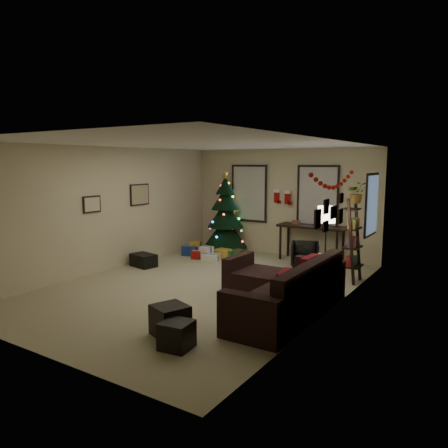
{
  "coord_description": "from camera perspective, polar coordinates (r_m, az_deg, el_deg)",
  "views": [
    {
      "loc": [
        4.69,
        -6.53,
        2.36
      ],
      "look_at": [
        0.1,
        0.6,
        1.15
      ],
      "focal_mm": 34.72,
      "sensor_mm": 36.0,
      "label": 1
    }
  ],
  "objects": [
    {
      "name": "floor",
      "position": [
        8.38,
        -2.82,
        -8.24
      ],
      "size": [
        7.0,
        7.0,
        0.0
      ],
      "primitive_type": "plane",
      "color": "tan",
      "rests_on": "ground"
    },
    {
      "name": "ceiling",
      "position": [
        8.05,
        -2.96,
        10.53
      ],
      "size": [
        7.0,
        7.0,
        0.0
      ],
      "primitive_type": "plane",
      "rotation": [
        3.14,
        0.0,
        0.0
      ],
      "color": "white",
      "rests_on": "floor"
    },
    {
      "name": "wall_back",
      "position": [
        11.12,
        7.68,
        2.83
      ],
      "size": [
        5.0,
        0.0,
        5.0
      ],
      "primitive_type": "plane",
      "rotation": [
        1.57,
        0.0,
        0.0
      ],
      "color": "beige",
      "rests_on": "floor"
    },
    {
      "name": "wall_front",
      "position": [
        5.68,
        -23.96,
        -2.82
      ],
      "size": [
        5.0,
        0.0,
        5.0
      ],
      "primitive_type": "plane",
      "rotation": [
        -1.57,
        0.0,
        0.0
      ],
      "color": "beige",
      "rests_on": "floor"
    },
    {
      "name": "wall_left",
      "position": [
        9.77,
        -14.9,
        1.91
      ],
      "size": [
        0.0,
        7.0,
        7.0
      ],
      "primitive_type": "plane",
      "rotation": [
        1.57,
        0.0,
        1.57
      ],
      "color": "beige",
      "rests_on": "floor"
    },
    {
      "name": "wall_right",
      "position": [
        6.97,
        14.07,
        -0.46
      ],
      "size": [
        0.0,
        7.0,
        7.0
      ],
      "primitive_type": "plane",
      "rotation": [
        1.57,
        0.0,
        -1.57
      ],
      "color": "beige",
      "rests_on": "floor"
    },
    {
      "name": "window_back_left",
      "position": [
        11.51,
        3.35,
        4.06
      ],
      "size": [
        1.05,
        0.06,
        1.5
      ],
      "color": "#728CB2",
      "rests_on": "wall_back"
    },
    {
      "name": "window_back_right",
      "position": [
        10.71,
        12.25,
        3.59
      ],
      "size": [
        1.05,
        0.06,
        1.5
      ],
      "color": "#728CB2",
      "rests_on": "wall_back"
    },
    {
      "name": "window_right_wall",
      "position": [
        9.39,
        18.96,
        2.42
      ],
      "size": [
        0.06,
        0.9,
        1.3
      ],
      "color": "#728CB2",
      "rests_on": "wall_right"
    },
    {
      "name": "christmas_tree",
      "position": [
        11.57,
        0.18,
        0.86
      ],
      "size": [
        1.17,
        1.17,
        2.18
      ],
      "rotation": [
        0.0,
        0.0,
        0.04
      ],
      "color": "black",
      "rests_on": "floor"
    },
    {
      "name": "presents",
      "position": [
        10.96,
        -1.93,
        -3.74
      ],
      "size": [
        1.57,
        1.01,
        0.3
      ],
      "rotation": [
        0.0,
        0.0,
        0.34
      ],
      "color": "gold",
      "rests_on": "floor"
    },
    {
      "name": "sofa",
      "position": [
        7.14,
        7.81,
        -8.85
      ],
      "size": [
        1.91,
        2.77,
        0.88
      ],
      "color": "black",
      "rests_on": "floor"
    },
    {
      "name": "pillow_red_a",
      "position": [
        6.2,
        7.91,
        -8.05
      ],
      "size": [
        0.18,
        0.44,
        0.43
      ],
      "primitive_type": "cube",
      "rotation": [
        0.0,
        0.0,
        0.16
      ],
      "color": "maroon",
      "rests_on": "sofa"
    },
    {
      "name": "pillow_red_b",
      "position": [
        7.06,
        11.22,
        -6.14
      ],
      "size": [
        0.14,
        0.49,
        0.49
      ],
      "primitive_type": "cube",
      "rotation": [
        0.0,
        0.0,
        -0.01
      ],
      "color": "maroon",
      "rests_on": "sofa"
    },
    {
      "name": "pillow_cream",
      "position": [
        7.45,
        12.44,
        -5.5
      ],
      "size": [
        0.17,
        0.4,
        0.39
      ],
      "primitive_type": "cube",
      "rotation": [
        0.0,
        0.0,
        0.15
      ],
      "color": "beige",
      "rests_on": "sofa"
    },
    {
      "name": "ottoman_near",
      "position": [
        6.13,
        -7.1,
        -12.45
      ],
      "size": [
        0.56,
        0.56,
        0.42
      ],
      "primitive_type": "cube",
      "rotation": [
        0.0,
        0.0,
        -0.35
      ],
      "color": "black",
      "rests_on": "floor"
    },
    {
      "name": "ottoman_far",
      "position": [
        5.72,
        -6.25,
        -14.33
      ],
      "size": [
        0.42,
        0.42,
        0.36
      ],
      "primitive_type": "cube",
      "rotation": [
        0.0,
        0.0,
        0.12
      ],
      "color": "black",
      "rests_on": "floor"
    },
    {
      "name": "desk",
      "position": [
        10.58,
        11.45,
        -0.72
      ],
      "size": [
        1.61,
        0.57,
        0.87
      ],
      "color": "black",
      "rests_on": "floor"
    },
    {
      "name": "desk_chair",
      "position": [
        10.03,
        10.61,
        -3.94
      ],
      "size": [
        0.72,
        0.7,
        0.58
      ],
      "primitive_type": "imported",
      "rotation": [
        0.0,
        0.0,
        0.38
      ],
      "color": "black",
      "rests_on": "floor"
    },
    {
      "name": "bookshelf",
      "position": [
        8.89,
        16.67,
        -2.23
      ],
      "size": [
        0.3,
        0.5,
        1.68
      ],
      "color": "black",
      "rests_on": "floor"
    },
    {
      "name": "potted_plant",
      "position": [
        8.87,
        17.12,
        4.38
      ],
      "size": [
        0.63,
        0.6,
        0.54
      ],
      "primitive_type": "imported",
      "rotation": [
        0.0,
        0.0,
        0.46
      ],
      "color": "#4C4C4C",
      "rests_on": "bookshelf"
    },
    {
      "name": "floor_lamp",
      "position": [
        8.35,
        13.32,
        0.54
      ],
      "size": [
        0.33,
        0.33,
        1.55
      ],
      "rotation": [
        0.0,
        0.0,
        0.4
      ],
      "color": "black",
      "rests_on": "floor"
    },
    {
      "name": "art_map",
      "position": [
        10.38,
        -11.06,
        3.81
      ],
      "size": [
        0.04,
        0.6,
        0.5
      ],
      "color": "black",
      "rests_on": "wall_left"
    },
    {
      "name": "art_abstract",
      "position": [
        9.42,
        -17.02,
        2.49
      ],
      "size": [
        0.04,
        0.45,
        0.35
      ],
      "color": "black",
      "rests_on": "wall_left"
    },
    {
      "name": "gallery",
      "position": [
        6.87,
        13.78,
        1.31
      ],
      "size": [
        0.03,
        1.25,
        0.54
      ],
      "color": "black",
      "rests_on": "wall_right"
    },
    {
      "name": "garland",
      "position": [
        7.03,
        14.21,
        5.65
      ],
      "size": [
        0.08,
        1.9,
        0.3
      ],
      "primitive_type": null,
      "color": "#A5140C",
      "rests_on": "wall_right"
    },
    {
      "name": "stocking_left",
      "position": [
        11.16,
        7.01,
        3.68
      ],
      "size": [
        0.2,
        0.05,
        0.36
      ],
      "color": "#990F0C",
      "rests_on": "wall_back"
    },
    {
      "name": "stocking_right",
      "position": [
        10.96,
        8.41,
        3.5
      ],
      "size": [
        0.2,
        0.05,
        0.36
      ],
      "color": "#990F0C",
      "rests_on": "wall_back"
    },
    {
      "name": "storage_bin",
      "position": [
        10.09,
        -10.54,
        -4.72
      ],
      "size": [
        0.64,
        0.49,
        0.29
      ],
      "primitive_type": "cube",
      "rotation": [
        0.0,
        0.0,
        -0.2
      ],
      "color": "black",
      "rests_on": "floor"
    }
  ]
}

